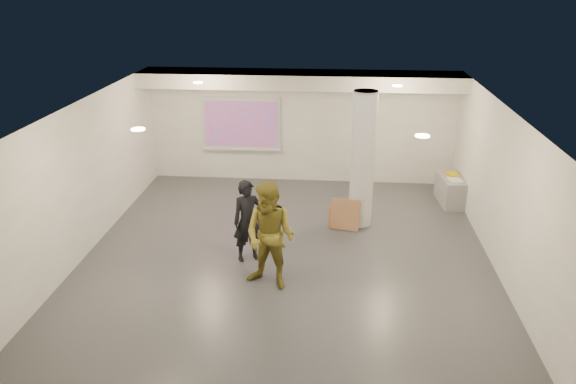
# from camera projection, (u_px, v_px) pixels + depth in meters

# --- Properties ---
(floor) EXTENTS (8.00, 9.00, 0.01)m
(floor) POSITION_uv_depth(u_px,v_px,m) (286.00, 258.00, 11.11)
(floor) COLOR #3B3E44
(floor) RESTS_ON ground
(ceiling) EXTENTS (8.00, 9.00, 0.01)m
(ceiling) POSITION_uv_depth(u_px,v_px,m) (286.00, 109.00, 10.01)
(ceiling) COLOR white
(ceiling) RESTS_ON floor
(wall_back) EXTENTS (8.00, 0.01, 3.00)m
(wall_back) POSITION_uv_depth(u_px,v_px,m) (301.00, 126.00, 14.73)
(wall_back) COLOR silver
(wall_back) RESTS_ON floor
(wall_front) EXTENTS (8.00, 0.01, 3.00)m
(wall_front) POSITION_uv_depth(u_px,v_px,m) (251.00, 328.00, 6.39)
(wall_front) COLOR silver
(wall_front) RESTS_ON floor
(wall_left) EXTENTS (0.01, 9.00, 3.00)m
(wall_left) POSITION_uv_depth(u_px,v_px,m) (81.00, 181.00, 10.88)
(wall_left) COLOR silver
(wall_left) RESTS_ON floor
(wall_right) EXTENTS (0.01, 9.00, 3.00)m
(wall_right) POSITION_uv_depth(u_px,v_px,m) (504.00, 194.00, 10.24)
(wall_right) COLOR silver
(wall_right) RESTS_ON floor
(soffit_band) EXTENTS (8.00, 1.10, 0.36)m
(soffit_band) POSITION_uv_depth(u_px,v_px,m) (301.00, 80.00, 13.74)
(soffit_band) COLOR silver
(soffit_band) RESTS_ON ceiling
(downlight_nw) EXTENTS (0.22, 0.22, 0.02)m
(downlight_nw) POSITION_uv_depth(u_px,v_px,m) (198.00, 83.00, 12.51)
(downlight_nw) COLOR #FFD399
(downlight_nw) RESTS_ON ceiling
(downlight_ne) EXTENTS (0.22, 0.22, 0.02)m
(downlight_ne) POSITION_uv_depth(u_px,v_px,m) (397.00, 86.00, 12.16)
(downlight_ne) COLOR #FFD399
(downlight_ne) RESTS_ON ceiling
(downlight_sw) EXTENTS (0.22, 0.22, 0.02)m
(downlight_sw) POSITION_uv_depth(u_px,v_px,m) (138.00, 129.00, 8.80)
(downlight_sw) COLOR #FFD399
(downlight_sw) RESTS_ON ceiling
(downlight_se) EXTENTS (0.22, 0.22, 0.02)m
(downlight_se) POSITION_uv_depth(u_px,v_px,m) (422.00, 136.00, 8.45)
(downlight_se) COLOR #FFD399
(downlight_se) RESTS_ON ceiling
(column) EXTENTS (0.52, 0.52, 3.00)m
(column) POSITION_uv_depth(u_px,v_px,m) (363.00, 160.00, 12.11)
(column) COLOR silver
(column) RESTS_ON floor
(projection_screen) EXTENTS (2.10, 0.13, 1.42)m
(projection_screen) POSITION_uv_depth(u_px,v_px,m) (241.00, 124.00, 14.81)
(projection_screen) COLOR silver
(projection_screen) RESTS_ON wall_back
(credenza) EXTENTS (0.58, 1.19, 0.67)m
(credenza) POSITION_uv_depth(u_px,v_px,m) (450.00, 190.00, 13.64)
(credenza) COLOR gray
(credenza) RESTS_ON floor
(papers_stack) EXTENTS (0.35, 0.40, 0.02)m
(papers_stack) POSITION_uv_depth(u_px,v_px,m) (455.00, 180.00, 13.30)
(papers_stack) COLOR white
(papers_stack) RESTS_ON credenza
(postit_pad) EXTENTS (0.33, 0.39, 0.03)m
(postit_pad) POSITION_uv_depth(u_px,v_px,m) (452.00, 174.00, 13.68)
(postit_pad) COLOR #DDBA05
(postit_pad) RESTS_ON credenza
(cardboard_back) EXTENTS (0.66, 0.32, 0.69)m
(cardboard_back) POSITION_uv_depth(u_px,v_px,m) (345.00, 215.00, 12.25)
(cardboard_back) COLOR #9B6A43
(cardboard_back) RESTS_ON floor
(cardboard_front) EXTENTS (0.48, 0.21, 0.51)m
(cardboard_front) POSITION_uv_depth(u_px,v_px,m) (339.00, 216.00, 12.40)
(cardboard_front) COLOR #9B6A43
(cardboard_front) RESTS_ON floor
(woman) EXTENTS (0.70, 0.61, 1.63)m
(woman) POSITION_uv_depth(u_px,v_px,m) (248.00, 221.00, 10.79)
(woman) COLOR black
(woman) RESTS_ON floor
(man) EXTENTS (1.16, 1.04, 1.96)m
(man) POSITION_uv_depth(u_px,v_px,m) (270.00, 236.00, 9.79)
(man) COLOR olive
(man) RESTS_ON floor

